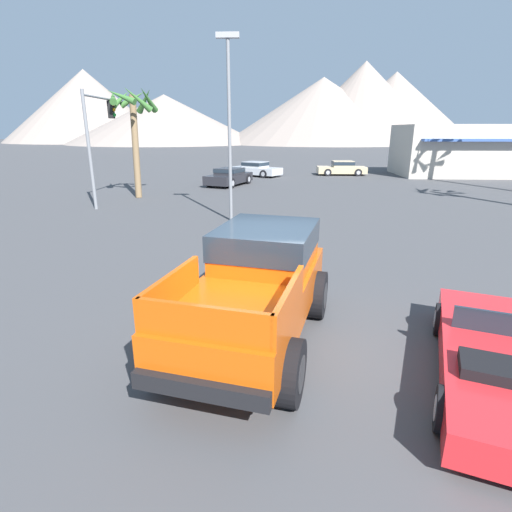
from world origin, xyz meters
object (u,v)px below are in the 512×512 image
object	(u,v)px
red_convertible_car	(507,364)
palm_tree_tall	(133,115)
parked_car_dark	(229,176)
parked_car_tan	(342,168)
parked_car_silver	(256,169)
orange_pickup_truck	(258,280)
street_lamp_post	(229,113)
traffic_light_main	(99,127)

from	to	relation	value
red_convertible_car	palm_tree_tall	distance (m)	21.14
parked_car_dark	red_convertible_car	bearing A→B (deg)	128.34
parked_car_tan	palm_tree_tall	world-z (taller)	palm_tree_tall
red_convertible_car	parked_car_dark	bearing A→B (deg)	126.79
parked_car_silver	orange_pickup_truck	bearing A→B (deg)	34.56
orange_pickup_truck	parked_car_tan	distance (m)	29.27
orange_pickup_truck	palm_tree_tall	xyz separation A→B (m)	(-7.56, 15.93, 3.40)
parked_car_dark	street_lamp_post	size ratio (longest dim) A/B	0.61
parked_car_silver	traffic_light_main	bearing A→B (deg)	4.12
parked_car_silver	traffic_light_main	size ratio (longest dim) A/B	0.82
street_lamp_post	parked_car_silver	bearing A→B (deg)	89.31
palm_tree_tall	parked_car_silver	bearing A→B (deg)	61.99
parked_car_dark	traffic_light_main	world-z (taller)	traffic_light_main
parked_car_tan	street_lamp_post	distance (m)	20.41
street_lamp_post	palm_tree_tall	size ratio (longest dim) A/B	1.22
parked_car_silver	street_lamp_post	distance (m)	17.82
orange_pickup_truck	parked_car_dark	bearing A→B (deg)	111.01
orange_pickup_truck	traffic_light_main	size ratio (longest dim) A/B	0.94
traffic_light_main	parked_car_silver	bearing A→B (deg)	-27.51
red_convertible_car	parked_car_tan	distance (m)	30.13
traffic_light_main	street_lamp_post	size ratio (longest dim) A/B	0.76
red_convertible_car	traffic_light_main	distance (m)	19.87
orange_pickup_truck	parked_car_dark	size ratio (longest dim) A/B	1.17
parked_car_dark	parked_car_silver	xyz separation A→B (m)	(1.61, 5.96, -0.00)
parked_car_dark	parked_car_tan	distance (m)	11.46
parked_car_dark	palm_tree_tall	xyz separation A→B (m)	(-4.55, -5.61, 3.92)
parked_car_dark	traffic_light_main	xyz separation A→B (m)	(-5.56, -7.80, 3.26)
orange_pickup_truck	street_lamp_post	distance (m)	10.73
parked_car_dark	orange_pickup_truck	bearing A→B (deg)	119.74
red_convertible_car	parked_car_tan	xyz separation A→B (m)	(2.16, 30.05, 0.20)
parked_car_tan	palm_tree_tall	bearing A→B (deg)	131.89
parked_car_dark	traffic_light_main	size ratio (longest dim) A/B	0.80
red_convertible_car	street_lamp_post	size ratio (longest dim) A/B	0.67
orange_pickup_truck	red_convertible_car	xyz separation A→B (m)	(3.81, -1.40, -0.73)
parked_car_dark	traffic_light_main	bearing A→B (deg)	76.28
street_lamp_post	parked_car_tan	bearing A→B (deg)	67.76
red_convertible_car	street_lamp_post	distance (m)	13.32
parked_car_dark	parked_car_tan	size ratio (longest dim) A/B	1.06
parked_car_silver	street_lamp_post	xyz separation A→B (m)	(-0.21, -17.41, 3.80)
palm_tree_tall	red_convertible_car	bearing A→B (deg)	-56.72
parked_car_silver	traffic_light_main	xyz separation A→B (m)	(-7.17, -13.76, 3.26)
orange_pickup_truck	street_lamp_post	xyz separation A→B (m)	(-1.62, 10.09, 3.28)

